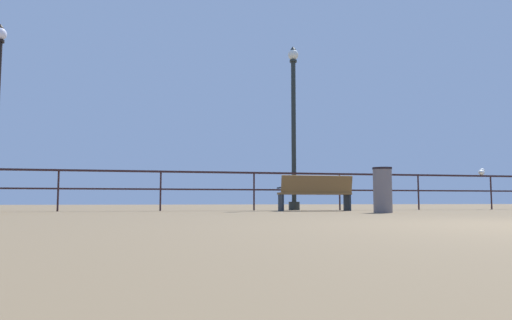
# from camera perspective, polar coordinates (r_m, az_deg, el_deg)

# --- Properties ---
(pier_railing) EXTENTS (21.19, 0.05, 0.99)m
(pier_railing) POSITION_cam_1_polar(r_m,az_deg,el_deg) (12.55, 5.00, -2.63)
(pier_railing) COLOR #2F1B1C
(pier_railing) RESTS_ON ground_plane
(bench_near_left) EXTENTS (1.80, 0.60, 0.86)m
(bench_near_left) POSITION_cam_1_polar(r_m,az_deg,el_deg) (11.77, 7.14, -3.69)
(bench_near_left) COLOR brown
(bench_near_left) RESTS_ON ground_plane
(lamppost_center) EXTENTS (0.30, 0.30, 4.50)m
(lamppost_center) POSITION_cam_1_polar(r_m,az_deg,el_deg) (13.05, 4.52, 4.43)
(lamppost_center) COLOR #202725
(lamppost_center) RESTS_ON ground_plane
(seagull_on_rail) EXTENTS (0.37, 0.34, 0.21)m
(seagull_on_rail) POSITION_cam_1_polar(r_m,az_deg,el_deg) (15.27, 25.36, -1.30)
(seagull_on_rail) COLOR white
(seagull_on_rail) RESTS_ON pier_railing
(trash_bin) EXTENTS (0.40, 0.40, 0.93)m
(trash_bin) POSITION_cam_1_polar(r_m,az_deg,el_deg) (10.08, 14.90, -3.47)
(trash_bin) COLOR slate
(trash_bin) RESTS_ON ground_plane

